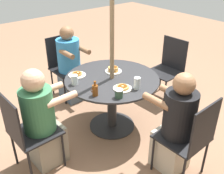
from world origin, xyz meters
name	(u,v)px	position (x,y,z in m)	size (l,w,h in m)	color
ground_plane	(112,125)	(0.00, 0.00, 0.00)	(12.00, 12.00, 0.00)	#8C664C
patio_table	(112,90)	(0.00, 0.00, 0.54)	(1.14, 1.14, 0.71)	#28282B
umbrella_pole	(112,42)	(0.00, 0.00, 1.16)	(0.05, 0.05, 2.32)	#846B4C
patio_chair_north	(168,66)	(-1.14, -0.06, 0.53)	(0.46, 0.46, 0.93)	black
patio_chair_east	(64,63)	(0.01, -1.14, 0.53)	(0.45, 0.45, 0.93)	black
diner_east	(70,67)	(0.01, -0.96, 0.52)	(0.34, 0.51, 1.13)	slate
patio_chair_south	(26,130)	(1.14, 0.05, 0.53)	(0.46, 0.46, 0.93)	black
diner_south	(42,122)	(0.96, 0.05, 0.52)	(0.54, 0.35, 1.13)	gray
patio_chair_west	(191,136)	(-0.03, 1.14, 0.53)	(0.45, 0.45, 0.93)	black
diner_west	(175,127)	(-0.03, 0.96, 0.52)	(0.33, 0.51, 1.13)	beige
pancake_plate_a	(113,70)	(-0.12, -0.12, 0.74)	(0.21, 0.21, 0.07)	silver
pancake_plate_b	(123,88)	(0.08, 0.29, 0.72)	(0.21, 0.21, 0.05)	silver
pancake_plate_c	(77,75)	(0.29, -0.32, 0.72)	(0.21, 0.21, 0.05)	silver
syrup_bottle	(95,90)	(0.40, 0.21, 0.78)	(0.09, 0.06, 0.17)	brown
coffee_cup	(119,93)	(0.23, 0.40, 0.76)	(0.09, 0.09, 0.09)	#33513D
drinking_glass_a	(74,80)	(0.43, -0.15, 0.77)	(0.08, 0.08, 0.11)	silver
drinking_glass_b	(137,83)	(-0.04, 0.38, 0.78)	(0.07, 0.07, 0.14)	silver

